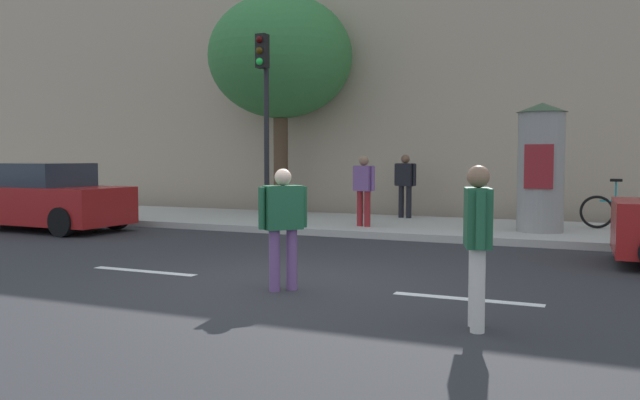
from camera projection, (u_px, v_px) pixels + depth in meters
name	position (u px, v px, depth m)	size (l,w,h in m)	color
ground_plane	(288.00, 284.00, 8.81)	(80.00, 80.00, 0.00)	#2B2B2D
sidewalk_curb	(421.00, 227.00, 15.21)	(36.00, 4.00, 0.15)	#B2ADA3
lane_markings	(288.00, 284.00, 8.81)	(25.80, 0.16, 0.01)	silver
building_backdrop	(466.00, 70.00, 19.50)	(36.00, 5.00, 8.60)	tan
traffic_light	(264.00, 98.00, 14.68)	(0.24, 0.45, 4.29)	black
poster_column	(541.00, 167.00, 13.59)	(1.04, 1.04, 2.68)	gray
street_tree	(280.00, 58.00, 18.01)	(3.97, 3.97, 6.01)	#4C3826
pedestrian_near_pole	(282.00, 218.00, 8.33)	(0.54, 0.54, 1.56)	#724C84
pedestrian_in_dark_shirt	(477.00, 233.00, 6.43)	(0.36, 0.64, 1.63)	silver
pedestrian_in_light_jacket	(405.00, 181.00, 16.69)	(0.61, 0.34, 1.62)	black
pedestrian_tallest	(364.00, 186.00, 14.62)	(0.57, 0.34, 1.58)	maroon
bicycle_leaning	(623.00, 212.00, 13.98)	(1.76, 0.28, 1.09)	black
parked_car_blue	(42.00, 198.00, 15.30)	(4.25, 1.97, 1.56)	maroon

